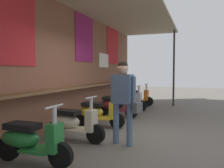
% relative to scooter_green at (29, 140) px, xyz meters
% --- Properties ---
extents(ground_plane, '(34.75, 34.75, 0.00)m').
position_rel_scooter_green_xyz_m(ground_plane, '(1.99, -1.08, -0.39)').
color(ground_plane, '#605B54').
extents(market_stall_facade, '(12.41, 2.73, 3.50)m').
position_rel_scooter_green_xyz_m(market_stall_facade, '(1.99, 0.74, 1.57)').
color(market_stall_facade, brown).
rests_on(market_stall_facade, ground_plane).
extents(scooter_green, '(0.46, 1.40, 0.97)m').
position_rel_scooter_green_xyz_m(scooter_green, '(0.00, 0.00, 0.00)').
color(scooter_green, '#237533').
rests_on(scooter_green, ground_plane).
extents(scooter_cream, '(0.48, 1.40, 0.97)m').
position_rel_scooter_green_xyz_m(scooter_cream, '(1.32, -0.00, 0.00)').
color(scooter_cream, beige).
rests_on(scooter_cream, ground_plane).
extents(scooter_yellow, '(0.46, 1.40, 0.97)m').
position_rel_scooter_green_xyz_m(scooter_yellow, '(2.62, 0.00, 0.00)').
color(scooter_yellow, gold).
rests_on(scooter_yellow, ground_plane).
extents(scooter_maroon, '(0.47, 1.40, 0.97)m').
position_rel_scooter_green_xyz_m(scooter_maroon, '(4.04, -0.00, 0.00)').
color(scooter_maroon, maroon).
rests_on(scooter_maroon, ground_plane).
extents(scooter_silver, '(0.48, 1.40, 0.97)m').
position_rel_scooter_green_xyz_m(scooter_silver, '(5.42, -0.00, 0.00)').
color(scooter_silver, '#B2B5BA').
rests_on(scooter_silver, ground_plane).
extents(scooter_orange, '(0.46, 1.40, 0.97)m').
position_rel_scooter_green_xyz_m(scooter_orange, '(6.74, -0.00, 0.00)').
color(scooter_orange, orange).
rests_on(scooter_orange, ground_plane).
extents(shopper_with_handbag, '(0.32, 0.67, 1.69)m').
position_rel_scooter_green_xyz_m(shopper_with_handbag, '(1.45, -1.13, 0.65)').
color(shopper_with_handbag, slate).
rests_on(shopper_with_handbag, ground_plane).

